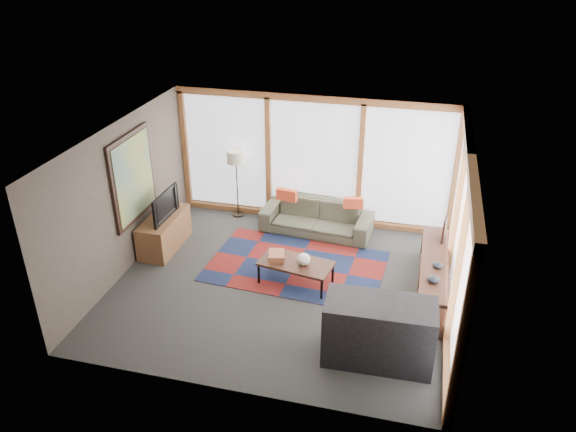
% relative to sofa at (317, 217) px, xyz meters
% --- Properties ---
extents(ground, '(5.50, 5.50, 0.00)m').
position_rel_sofa_xyz_m(ground, '(-0.19, -1.95, -0.31)').
color(ground, '#2D2D2B').
rests_on(ground, ground).
extents(room_envelope, '(5.52, 5.02, 2.62)m').
position_rel_sofa_xyz_m(room_envelope, '(0.31, -1.39, 1.23)').
color(room_envelope, '#453B34').
rests_on(room_envelope, ground).
extents(rug, '(3.16, 2.15, 0.01)m').
position_rel_sofa_xyz_m(rug, '(-0.09, -1.33, -0.31)').
color(rug, maroon).
rests_on(rug, ground).
extents(sofa, '(2.20, 1.01, 0.62)m').
position_rel_sofa_xyz_m(sofa, '(0.00, 0.00, 0.00)').
color(sofa, '#393A2C').
rests_on(sofa, ground).
extents(pillow_left, '(0.42, 0.18, 0.22)m').
position_rel_sofa_xyz_m(pillow_left, '(-0.60, -0.01, 0.42)').
color(pillow_left, '#D64323').
rests_on(pillow_left, sofa).
extents(pillow_right, '(0.39, 0.18, 0.21)m').
position_rel_sofa_xyz_m(pillow_right, '(0.70, -0.03, 0.41)').
color(pillow_right, '#D64323').
rests_on(pillow_right, sofa).
extents(floor_lamp, '(0.36, 0.36, 1.43)m').
position_rel_sofa_xyz_m(floor_lamp, '(-1.72, 0.30, 0.40)').
color(floor_lamp, '#2C2317').
rests_on(floor_lamp, ground).
extents(coffee_table, '(1.29, 0.80, 0.40)m').
position_rel_sofa_xyz_m(coffee_table, '(0.02, -1.83, -0.11)').
color(coffee_table, black).
rests_on(coffee_table, ground).
extents(book_stack, '(0.33, 0.38, 0.11)m').
position_rel_sofa_xyz_m(book_stack, '(-0.32, -1.79, 0.14)').
color(book_stack, brown).
rests_on(book_stack, coffee_table).
extents(vase, '(0.24, 0.24, 0.20)m').
position_rel_sofa_xyz_m(vase, '(0.15, -1.86, 0.19)').
color(vase, beige).
rests_on(vase, coffee_table).
extents(bookshelf, '(0.44, 2.40, 0.60)m').
position_rel_sofa_xyz_m(bookshelf, '(2.24, -1.57, -0.01)').
color(bookshelf, black).
rests_on(bookshelf, ground).
extents(bowl_a, '(0.20, 0.20, 0.10)m').
position_rel_sofa_xyz_m(bowl_a, '(2.23, -2.16, 0.34)').
color(bowl_a, black).
rests_on(bowl_a, bookshelf).
extents(bowl_b, '(0.20, 0.20, 0.08)m').
position_rel_sofa_xyz_m(bowl_b, '(2.29, -1.73, 0.33)').
color(bowl_b, black).
rests_on(bowl_b, bookshelf).
extents(shelf_picture, '(0.08, 0.31, 0.40)m').
position_rel_sofa_xyz_m(shelf_picture, '(2.36, -0.81, 0.49)').
color(shelf_picture, black).
rests_on(shelf_picture, bookshelf).
extents(tv_console, '(0.53, 1.27, 0.63)m').
position_rel_sofa_xyz_m(tv_console, '(-2.62, -1.28, 0.00)').
color(tv_console, brown).
rests_on(tv_console, ground).
extents(television, '(0.14, 0.92, 0.53)m').
position_rel_sofa_xyz_m(television, '(-2.61, -1.30, 0.59)').
color(television, black).
rests_on(television, tv_console).
extents(bar_counter, '(1.51, 0.74, 0.94)m').
position_rel_sofa_xyz_m(bar_counter, '(1.55, -3.38, 0.16)').
color(bar_counter, black).
rests_on(bar_counter, ground).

